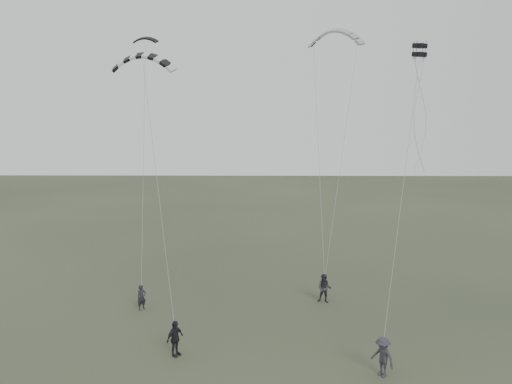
{
  "coord_description": "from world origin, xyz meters",
  "views": [
    {
      "loc": [
        1.24,
        -23.2,
        11.96
      ],
      "look_at": [
        0.93,
        5.66,
        7.29
      ],
      "focal_mm": 35.0,
      "sensor_mm": 36.0,
      "label": 1
    }
  ],
  "objects_px": {
    "flyer_far": "(383,357)",
    "kite_dark_small": "(145,38)",
    "flyer_left": "(142,297)",
    "flyer_center": "(175,338)",
    "kite_striped": "(143,55)",
    "flyer_right": "(324,288)",
    "kite_pale_large": "(335,31)",
    "kite_box": "(420,50)"
  },
  "relations": [
    {
      "from": "flyer_far",
      "to": "kite_dark_small",
      "type": "height_order",
      "value": "kite_dark_small"
    },
    {
      "from": "flyer_left",
      "to": "flyer_center",
      "type": "distance_m",
      "value": 6.55
    },
    {
      "from": "kite_dark_small",
      "to": "kite_striped",
      "type": "xyz_separation_m",
      "value": [
        1.88,
        -8.95,
        -2.13
      ]
    },
    {
      "from": "flyer_center",
      "to": "flyer_right",
      "type": "bearing_deg",
      "value": -14.18
    },
    {
      "from": "flyer_center",
      "to": "kite_dark_small",
      "type": "xyz_separation_m",
      "value": [
        -3.82,
        12.61,
        16.07
      ]
    },
    {
      "from": "flyer_right",
      "to": "kite_pale_large",
      "type": "height_order",
      "value": "kite_pale_large"
    },
    {
      "from": "flyer_left",
      "to": "kite_box",
      "type": "xyz_separation_m",
      "value": [
        15.62,
        -1.65,
        14.38
      ]
    },
    {
      "from": "flyer_left",
      "to": "kite_dark_small",
      "type": "distance_m",
      "value": 17.59
    },
    {
      "from": "flyer_center",
      "to": "flyer_far",
      "type": "xyz_separation_m",
      "value": [
        9.78,
        -1.81,
        0.03
      ]
    },
    {
      "from": "flyer_right",
      "to": "flyer_far",
      "type": "distance_m",
      "value": 9.03
    },
    {
      "from": "flyer_left",
      "to": "kite_dark_small",
      "type": "bearing_deg",
      "value": 58.01
    },
    {
      "from": "flyer_left",
      "to": "flyer_center",
      "type": "xyz_separation_m",
      "value": [
        3.04,
        -5.8,
        0.13
      ]
    },
    {
      "from": "flyer_far",
      "to": "kite_box",
      "type": "distance_m",
      "value": 15.68
    },
    {
      "from": "flyer_center",
      "to": "kite_pale_large",
      "type": "relative_size",
      "value": 0.44
    },
    {
      "from": "flyer_left",
      "to": "flyer_center",
      "type": "relative_size",
      "value": 0.85
    },
    {
      "from": "kite_striped",
      "to": "kite_pale_large",
      "type": "bearing_deg",
      "value": 44.3
    },
    {
      "from": "kite_striped",
      "to": "kite_box",
      "type": "bearing_deg",
      "value": 1.89
    },
    {
      "from": "flyer_center",
      "to": "kite_dark_small",
      "type": "distance_m",
      "value": 20.78
    },
    {
      "from": "flyer_right",
      "to": "kite_box",
      "type": "bearing_deg",
      "value": -17.08
    },
    {
      "from": "flyer_far",
      "to": "kite_pale_large",
      "type": "distance_m",
      "value": 23.84
    },
    {
      "from": "flyer_far",
      "to": "kite_striped",
      "type": "distance_m",
      "value": 19.0
    },
    {
      "from": "flyer_center",
      "to": "kite_striped",
      "type": "distance_m",
      "value": 14.54
    },
    {
      "from": "flyer_center",
      "to": "kite_striped",
      "type": "relative_size",
      "value": 0.55
    },
    {
      "from": "kite_dark_small",
      "to": "flyer_far",
      "type": "bearing_deg",
      "value": -40.39
    },
    {
      "from": "kite_dark_small",
      "to": "flyer_left",
      "type": "bearing_deg",
      "value": -77.19
    },
    {
      "from": "flyer_right",
      "to": "flyer_far",
      "type": "relative_size",
      "value": 0.99
    },
    {
      "from": "kite_dark_small",
      "to": "kite_striped",
      "type": "height_order",
      "value": "kite_dark_small"
    },
    {
      "from": "flyer_right",
      "to": "flyer_far",
      "type": "bearing_deg",
      "value": -63.22
    },
    {
      "from": "flyer_right",
      "to": "flyer_center",
      "type": "bearing_deg",
      "value": -122.31
    },
    {
      "from": "flyer_center",
      "to": "kite_box",
      "type": "height_order",
      "value": "kite_box"
    },
    {
      "from": "kite_pale_large",
      "to": "flyer_right",
      "type": "bearing_deg",
      "value": -76.1
    },
    {
      "from": "flyer_right",
      "to": "kite_dark_small",
      "type": "xyz_separation_m",
      "value": [
        -12.06,
        5.52,
        16.05
      ]
    },
    {
      "from": "kite_striped",
      "to": "kite_dark_small",
      "type": "bearing_deg",
      "value": 101.78
    },
    {
      "from": "kite_dark_small",
      "to": "kite_box",
      "type": "bearing_deg",
      "value": -20.98
    },
    {
      "from": "flyer_right",
      "to": "kite_dark_small",
      "type": "height_order",
      "value": "kite_dark_small"
    },
    {
      "from": "kite_dark_small",
      "to": "kite_striped",
      "type": "distance_m",
      "value": 9.39
    },
    {
      "from": "flyer_right",
      "to": "kite_box",
      "type": "height_order",
      "value": "kite_box"
    },
    {
      "from": "flyer_left",
      "to": "flyer_right",
      "type": "bearing_deg",
      "value": -32.0
    },
    {
      "from": "kite_striped",
      "to": "kite_box",
      "type": "xyz_separation_m",
      "value": [
        14.52,
        0.5,
        0.31
      ]
    },
    {
      "from": "flyer_center",
      "to": "flyer_far",
      "type": "height_order",
      "value": "flyer_far"
    },
    {
      "from": "flyer_far",
      "to": "kite_striped",
      "type": "height_order",
      "value": "kite_striped"
    },
    {
      "from": "flyer_center",
      "to": "kite_box",
      "type": "distance_m",
      "value": 19.46
    }
  ]
}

